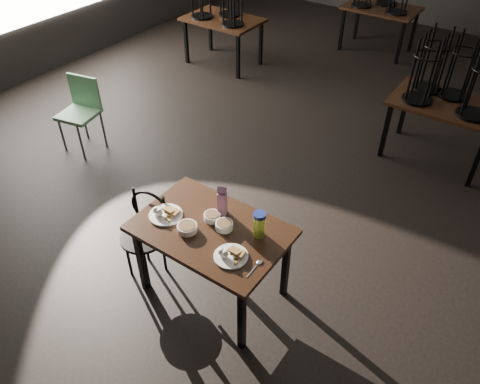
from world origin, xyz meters
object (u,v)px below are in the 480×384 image
Objects in this scene: main_table at (211,235)px; juice_carton at (222,201)px; water_bottle at (259,224)px; bentwood_chair at (146,228)px; school_chair at (81,107)px.

juice_carton is at bearing 98.40° from main_table.
water_bottle is at bearing 23.96° from main_table.
main_table is 0.67m from bentwood_chair.
water_bottle is at bearing -5.68° from juice_carton.
juice_carton is 2.79m from school_chair.
water_bottle is (0.35, 0.16, 0.19)m from main_table.
school_chair is at bearing 164.48° from juice_carton.
water_bottle reaches higher than school_chair.
school_chair reaches higher than bentwood_chair.
main_table is 1.46× the size of bentwood_chair.
juice_carton reaches higher than school_chair.
main_table is at bearing -156.04° from water_bottle.
bentwood_chair is (-0.63, -0.11, -0.18)m from main_table.
main_table is at bearing -81.60° from juice_carton.
water_bottle is 0.27× the size of bentwood_chair.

